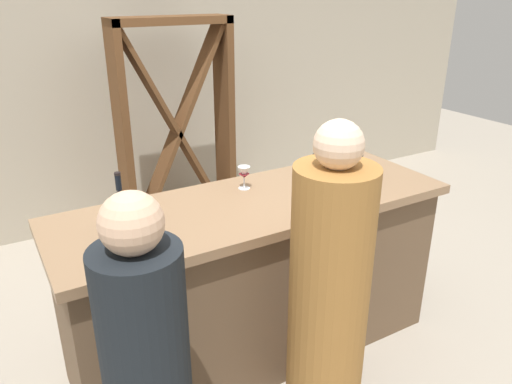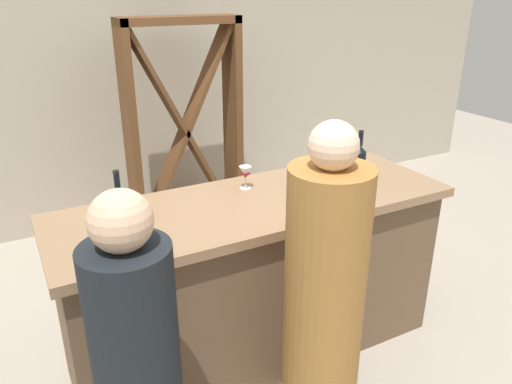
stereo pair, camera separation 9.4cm
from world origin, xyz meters
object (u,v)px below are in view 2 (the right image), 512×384
Objects in this scene: wine_bottle_center_near_black at (359,163)px; person_center_guest at (139,379)px; wine_glass_near_right at (326,153)px; person_left_guest at (324,304)px; wine_rack at (185,132)px; wine_glass_near_center at (245,173)px; wine_bottle_leftmost_near_black at (120,207)px; wine_bottle_second_left_near_black at (319,167)px; wine_glass_near_left at (113,236)px.

wine_bottle_center_near_black is 0.22× the size of person_center_guest.
wine_glass_near_right is 0.10× the size of person_left_guest.
wine_rack is 2.30m from person_left_guest.
wine_bottle_center_near_black reaches higher than wine_glass_near_right.
person_center_guest is (-0.86, -0.82, -0.39)m from wine_glass_near_center.
wine_bottle_leftmost_near_black is 1.02m from person_left_guest.
wine_rack reaches higher than person_center_guest.
wine_bottle_leftmost_near_black reaches higher than wine_glass_near_right.
wine_rack is 6.12× the size of wine_bottle_second_left_near_black.
wine_bottle_second_left_near_black reaches higher than wine_glass_near_center.
wine_bottle_leftmost_near_black is 0.74m from wine_glass_near_center.
wine_bottle_leftmost_near_black is at bearing -170.74° from wine_glass_near_right.
wine_glass_near_right is (0.39, -1.42, 0.16)m from wine_rack.
wine_bottle_leftmost_near_black is 0.30m from wine_glass_near_left.
wine_glass_near_left reaches higher than wine_glass_near_center.
person_center_guest reaches higher than wine_glass_near_right.
person_left_guest is (-0.21, -2.28, -0.19)m from wine_rack.
wine_glass_near_center is at bearing 157.26° from wine_bottle_second_left_near_black.
wine_rack reaches higher than wine_bottle_second_left_near_black.
person_center_guest is at bearing 100.13° from person_left_guest.
wine_rack is 1.49m from wine_glass_near_center.
wine_bottle_leftmost_near_black is at bearing 71.29° from wine_glass_near_left.
wine_rack is 12.18× the size of wine_glass_near_right.
wine_bottle_center_near_black is 1.65m from person_center_guest.
wine_glass_near_center is (0.73, 0.16, -0.02)m from wine_bottle_leftmost_near_black.
wine_glass_near_right is 1.73m from person_center_guest.
wine_bottle_center_near_black is 1.88× the size of wine_glass_near_left.
wine_glass_near_right is (0.57, 0.05, 0.01)m from wine_glass_near_center.
wine_glass_near_center is at bearing 7.57° from person_left_guest.
wine_bottle_leftmost_near_black reaches higher than wine_glass_near_center.
wine_glass_near_center is 0.88× the size of wine_glass_near_right.
wine_glass_near_center is at bearing 12.64° from wine_bottle_leftmost_near_black.
wine_rack is 6.32× the size of wine_bottle_leftmost_near_black.
wine_rack is at bearing -4.35° from person_center_guest.
wine_bottle_leftmost_near_black reaches higher than wine_glass_near_left.
wine_bottle_second_left_near_black is 1.24m from wine_glass_near_left.
wine_bottle_center_near_black is at bearing -37.31° from person_left_guest.
wine_bottle_second_left_near_black is 0.21× the size of person_center_guest.
wine_glass_near_right is at bearing 19.49° from wine_glass_near_left.
wine_rack is at bearing 60.88° from wine_bottle_leftmost_near_black.
person_left_guest is 0.83m from person_center_guest.
person_left_guest reaches higher than wine_bottle_leftmost_near_black.
wine_bottle_leftmost_near_black is at bearing 8.67° from person_center_guest.
person_left_guest is (0.79, -0.37, -0.36)m from wine_glass_near_left.
person_left_guest is at bearing -42.97° from wine_bottle_leftmost_near_black.
wine_rack is at bearing 96.92° from wine_bottle_second_left_near_black.
wine_bottle_center_near_black is at bearing -47.36° from person_center_guest.
wine_bottle_second_left_near_black is at bearing 13.33° from wine_glass_near_left.
wine_glass_near_right is at bearing 98.90° from wine_bottle_center_near_black.
wine_glass_near_left is at bearing -166.67° from wine_bottle_second_left_near_black.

